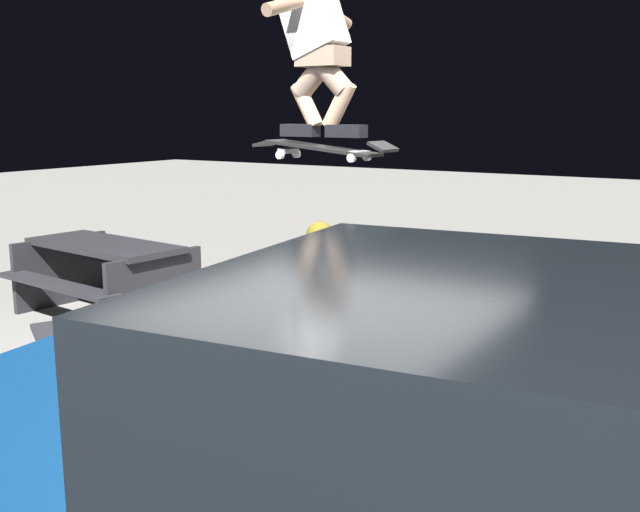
{
  "coord_description": "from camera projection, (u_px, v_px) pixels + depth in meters",
  "views": [
    {
      "loc": [
        -2.7,
        4.25,
        2.0
      ],
      "look_at": [
        -0.12,
        0.14,
        1.05
      ],
      "focal_mm": 41.15,
      "sensor_mm": 36.0,
      "label": 1
    }
  ],
  "objects": [
    {
      "name": "skateboard",
      "position": [
        323.0,
        148.0,
        4.73
      ],
      "size": [
        1.03,
        0.25,
        0.13
      ],
      "color": "black"
    },
    {
      "name": "skater_airborne",
      "position": [
        315.0,
        38.0,
        4.63
      ],
      "size": [
        0.62,
        0.89,
        1.12
      ],
      "color": "black"
    },
    {
      "name": "ledge_box_main",
      "position": [
        306.0,
        354.0,
        5.5
      ],
      "size": [
        1.85,
        0.68,
        0.45
      ],
      "primitive_type": "cube",
      "rotation": [
        0.0,
        0.0,
        -0.01
      ],
      "color": "black",
      "rests_on": "ground"
    },
    {
      "name": "kicker_ramp",
      "position": [
        100.0,
        357.0,
        5.94
      ],
      "size": [
        1.38,
        1.25,
        0.36
      ],
      "color": "#28282D",
      "rests_on": "ground"
    },
    {
      "name": "ground_plane",
      "position": [
        316.0,
        393.0,
        5.33
      ],
      "size": [
        40.0,
        40.0,
        0.0
      ],
      "primitive_type": "plane",
      "color": "gray"
    },
    {
      "name": "picnic_table_back",
      "position": [
        105.0,
        267.0,
        7.28
      ],
      "size": [
        1.84,
        1.52,
        0.75
      ],
      "color": "#28282D",
      "rests_on": "ground"
    },
    {
      "name": "person_sitting_on_ledge",
      "position": [
        312.0,
        309.0,
        4.93
      ],
      "size": [
        0.59,
        0.75,
        1.29
      ],
      "color": "#2D3856",
      "rests_on": "ground"
    }
  ]
}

